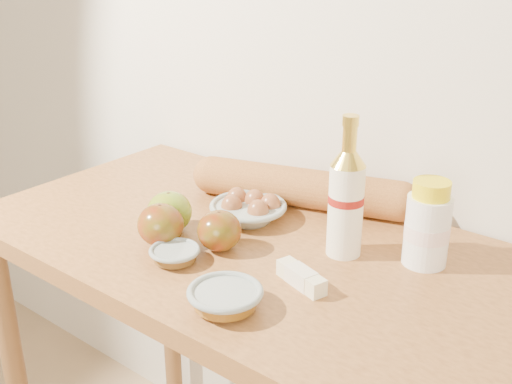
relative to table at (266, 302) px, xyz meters
The scene contains 12 objects.
back_wall 0.62m from the table, 90.00° to the left, with size 3.50×0.02×2.60m, color beige.
table is the anchor object (origin of this frame).
bourbon_bottle 0.27m from the table, 27.08° to the left, with size 0.07×0.07×0.26m.
cream_bottle 0.35m from the table, 25.46° to the left, with size 0.10×0.10×0.16m.
egg_bowl 0.19m from the table, 144.20° to the left, with size 0.19×0.19×0.06m.
baguette 0.26m from the table, 105.99° to the left, with size 0.51×0.23×0.08m.
apple_yellowgreen 0.26m from the table, 160.19° to the right, with size 0.11×0.11×0.08m.
apple_redgreen_front 0.26m from the table, 143.77° to the right, with size 0.11×0.11×0.08m.
apple_redgreen_right 0.18m from the table, 132.51° to the right, with size 0.09×0.09×0.08m.
sugar_bowl 0.22m from the table, 121.29° to the right, with size 0.11×0.11×0.03m.
syrup_bowl 0.26m from the table, 68.97° to the right, with size 0.16×0.16×0.04m.
butter_stick 0.21m from the table, 29.56° to the right, with size 0.11×0.06×0.03m.
Camera 1 is at (0.66, 0.33, 1.46)m, focal length 45.00 mm.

